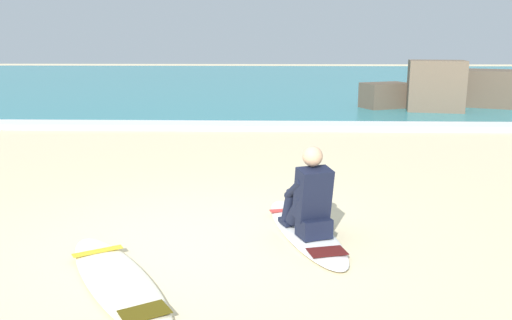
# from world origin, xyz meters

# --- Properties ---
(ground_plane) EXTENTS (80.00, 80.00, 0.00)m
(ground_plane) POSITION_xyz_m (0.00, 0.00, 0.00)
(ground_plane) COLOR beige
(sea) EXTENTS (80.00, 28.00, 0.10)m
(sea) POSITION_xyz_m (0.00, 21.08, 0.05)
(sea) COLOR teal
(sea) RESTS_ON ground
(breaking_foam) EXTENTS (80.00, 0.90, 0.11)m
(breaking_foam) POSITION_xyz_m (0.00, 7.38, 0.06)
(breaking_foam) COLOR white
(breaking_foam) RESTS_ON ground
(surfboard_main) EXTENTS (1.05, 2.28, 0.08)m
(surfboard_main) POSITION_xyz_m (1.15, 0.28, 0.04)
(surfboard_main) COLOR white
(surfboard_main) RESTS_ON ground
(surfer_seated) EXTENTS (0.57, 0.77, 0.95)m
(surfer_seated) POSITION_xyz_m (1.18, 0.10, 0.44)
(surfer_seated) COLOR black
(surfer_seated) RESTS_ON surfboard_main
(surfboard_spare_near) EXTENTS (1.66, 2.22, 0.08)m
(surfboard_spare_near) POSITION_xyz_m (-0.56, -1.01, 0.04)
(surfboard_spare_near) COLOR #EFE5C6
(surfboard_spare_near) RESTS_ON ground
(rock_outcrop_distant) EXTENTS (4.83, 2.77, 1.50)m
(rock_outcrop_distant) POSITION_xyz_m (5.93, 10.56, 0.62)
(rock_outcrop_distant) COLOR brown
(rock_outcrop_distant) RESTS_ON ground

